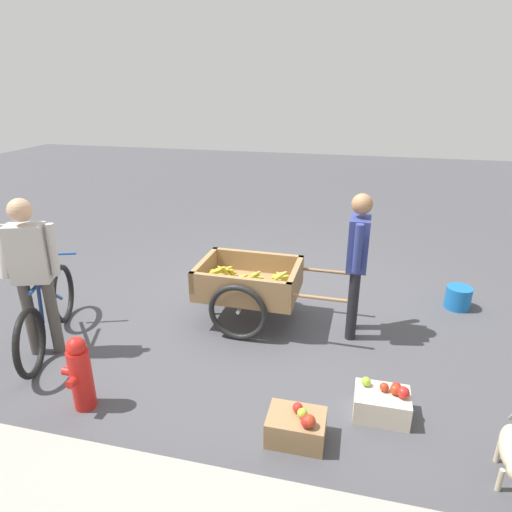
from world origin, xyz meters
name	(u,v)px	position (x,y,z in m)	size (l,w,h in m)	color
ground_plane	(260,313)	(0.00, 0.00, 0.00)	(24.00, 24.00, 0.00)	#47474C
fruit_cart	(249,285)	(0.09, 0.18, 0.44)	(1.66, 0.95, 0.71)	#937047
vendor_person	(358,254)	(-1.05, 0.19, 0.92)	(0.21, 0.57, 1.55)	black
bicycle	(48,314)	(1.97, 1.14, 0.35)	(0.68, 1.59, 0.85)	black
cyclist_person	(31,265)	(1.92, 1.28, 0.95)	(0.49, 0.31, 1.60)	#4C4742
fire_hydrant	(80,373)	(1.08, 1.91, 0.33)	(0.25, 0.25, 0.67)	red
plastic_bucket	(458,297)	(-2.28, -0.69, 0.13)	(0.30, 0.30, 0.27)	#1966B2
apple_crate	(297,427)	(-0.71, 1.86, 0.12)	(0.44, 0.32, 0.32)	#99754C
mixed_fruit_crate	(382,403)	(-1.35, 1.44, 0.12)	(0.44, 0.32, 0.32)	beige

